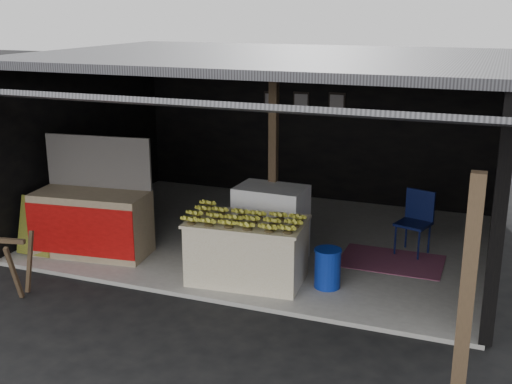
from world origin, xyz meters
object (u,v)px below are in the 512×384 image
at_px(neighbor_stall, 92,220).
at_px(water_barrel, 327,269).
at_px(white_crate, 271,223).
at_px(plastic_chair, 416,216).
at_px(banana_table, 247,250).

xyz_separation_m(neighbor_stall, water_barrel, (3.67, 0.07, -0.27)).
relative_size(white_crate, plastic_chair, 1.15).
relative_size(neighbor_stall, water_barrel, 3.49).
height_order(banana_table, neighbor_stall, neighbor_stall).
xyz_separation_m(white_crate, neighbor_stall, (-2.62, -0.76, -0.03)).
distance_m(white_crate, neighbor_stall, 2.72).
bearing_deg(banana_table, water_barrel, 4.35).
xyz_separation_m(neighbor_stall, plastic_chair, (4.59, 1.82, 0.05)).
height_order(neighbor_stall, plastic_chair, neighbor_stall).
bearing_deg(neighbor_stall, banana_table, -9.02).
relative_size(banana_table, white_crate, 1.48).
height_order(water_barrel, plastic_chair, plastic_chair).
xyz_separation_m(white_crate, water_barrel, (1.05, -0.69, -0.30)).
bearing_deg(water_barrel, plastic_chair, 62.21).
distance_m(neighbor_stall, plastic_chair, 4.94).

